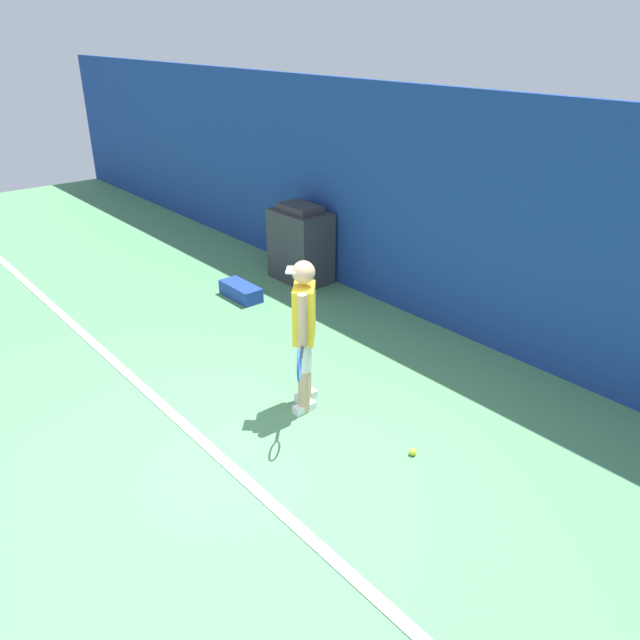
% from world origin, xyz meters
% --- Properties ---
extents(ground_plane, '(24.00, 24.00, 0.00)m').
position_xyz_m(ground_plane, '(0.00, 0.00, 0.00)').
color(ground_plane, '#518C5B').
extents(back_wall, '(24.00, 0.10, 2.91)m').
position_xyz_m(back_wall, '(0.00, 3.67, 1.46)').
color(back_wall, navy).
rests_on(back_wall, ground_plane).
extents(court_baseline, '(21.60, 0.10, 0.01)m').
position_xyz_m(court_baseline, '(0.00, -0.01, 0.01)').
color(court_baseline, white).
rests_on(court_baseline, ground_plane).
extents(tennis_player, '(0.73, 0.70, 1.57)m').
position_xyz_m(tennis_player, '(-0.39, 1.11, 0.87)').
color(tennis_player, tan).
rests_on(tennis_player, ground_plane).
extents(tennis_ball, '(0.07, 0.07, 0.07)m').
position_xyz_m(tennis_ball, '(0.88, 1.35, 0.03)').
color(tennis_ball, '#D1E533').
rests_on(tennis_ball, ground_plane).
extents(covered_chair, '(0.91, 0.60, 1.17)m').
position_xyz_m(covered_chair, '(-3.17, 3.27, 0.56)').
color(covered_chair, '#333338').
rests_on(covered_chair, ground_plane).
extents(equipment_bag, '(0.70, 0.29, 0.20)m').
position_xyz_m(equipment_bag, '(-3.16, 2.17, 0.10)').
color(equipment_bag, '#1E3D99').
rests_on(equipment_bag, ground_plane).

